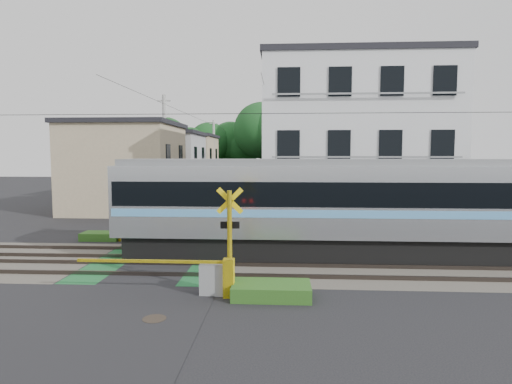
# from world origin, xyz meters

# --- Properties ---
(ground) EXTENTS (120.00, 120.00, 0.00)m
(ground) POSITION_xyz_m (0.00, 0.00, 0.00)
(ground) COLOR black
(track_bed) EXTENTS (120.00, 120.00, 0.14)m
(track_bed) POSITION_xyz_m (0.00, 0.00, 0.04)
(track_bed) COLOR #47423A
(track_bed) RESTS_ON ground
(crossing_signal_near) EXTENTS (4.74, 0.65, 3.09)m
(crossing_signal_near) POSITION_xyz_m (2.59, -3.65, 0.71)
(crossing_signal_near) COLOR yellow
(crossing_signal_near) RESTS_ON ground
(crossing_signal_far) EXTENTS (4.74, 0.65, 3.09)m
(crossing_signal_far) POSITION_xyz_m (-2.59, 3.65, 0.71)
(crossing_signal_far) COLOR yellow
(crossing_signal_far) RESTS_ON ground
(apartment_block) EXTENTS (10.20, 8.36, 9.30)m
(apartment_block) POSITION_xyz_m (8.50, 9.49, 4.66)
(apartment_block) COLOR silver
(apartment_block) RESTS_ON ground
(houses_row) EXTENTS (22.07, 31.35, 6.80)m
(houses_row) POSITION_xyz_m (0.25, 25.92, 3.24)
(houses_row) COLOR tan
(houses_row) RESTS_ON ground
(tree_hill) EXTENTS (40.00, 13.98, 11.81)m
(tree_hill) POSITION_xyz_m (2.16, 47.60, 5.76)
(tree_hill) COLOR #17461B
(tree_hill) RESTS_ON ground
(catenary) EXTENTS (60.00, 5.04, 7.00)m
(catenary) POSITION_xyz_m (6.00, 0.03, 3.70)
(catenary) COLOR #2D2D33
(catenary) RESTS_ON ground
(utility_poles) EXTENTS (7.90, 42.00, 8.00)m
(utility_poles) POSITION_xyz_m (-1.05, 23.01, 4.08)
(utility_poles) COLOR #A5A5A0
(utility_poles) RESTS_ON ground
(pedestrian) EXTENTS (0.66, 0.53, 1.55)m
(pedestrian) POSITION_xyz_m (0.28, 30.50, 0.78)
(pedestrian) COLOR black
(pedestrian) RESTS_ON ground
(manhole_cover) EXTENTS (0.58, 0.58, 0.02)m
(manhole_cover) POSITION_xyz_m (1.38, -5.58, 0.01)
(manhole_cover) COLOR #2D261E
(manhole_cover) RESTS_ON ground
(weed_patches) EXTENTS (10.25, 8.80, 0.40)m
(weed_patches) POSITION_xyz_m (1.76, -0.09, 0.18)
(weed_patches) COLOR #2D5E1E
(weed_patches) RESTS_ON ground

